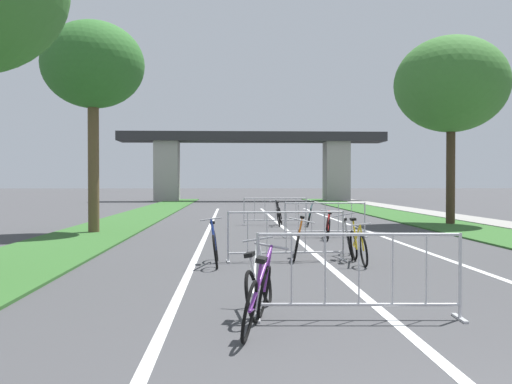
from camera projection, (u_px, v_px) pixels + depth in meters
name	position (u px, v px, depth m)	size (l,w,h in m)	color
grass_verge_left	(134.00, 218.00, 25.74)	(2.75, 57.47, 0.05)	#2D5B26
grass_verge_right	(408.00, 217.00, 26.31)	(2.75, 57.47, 0.05)	#2D5B26
sidewalk_path_right	(456.00, 217.00, 26.41)	(1.71, 57.47, 0.08)	gray
lane_stripe_center	(288.00, 231.00, 19.15)	(0.14, 33.25, 0.01)	silver
lane_stripe_right_lane	(367.00, 231.00, 19.27)	(0.14, 33.25, 0.01)	silver
lane_stripe_left_lane	(207.00, 232.00, 19.02)	(0.14, 33.25, 0.01)	silver
overpass_bridge	(252.00, 153.00, 49.91)	(23.19, 3.13, 6.00)	#2D2D30
tree_left_maple_mid	(93.00, 66.00, 18.33)	(3.28, 3.28, 6.85)	brown
tree_right_oak_near	(451.00, 85.00, 22.08)	(4.37, 4.37, 7.32)	#3D2D1E
crowd_barrier_nearest	(359.00, 276.00, 6.87)	(2.52, 0.56, 1.05)	#ADADB2
crowd_barrier_second	(286.00, 236.00, 11.95)	(2.52, 0.58, 1.05)	#ADADB2
crowd_barrier_third	(325.00, 220.00, 17.12)	(2.52, 0.55, 1.05)	#ADADB2
crowd_barrier_fourth	(275.00, 211.00, 22.17)	(2.52, 0.58, 1.05)	#ADADB2
bicycle_yellow_0	(358.00, 246.00, 11.60)	(0.42, 1.67, 0.92)	black
bicycle_teal_1	(310.00, 215.00, 21.73)	(0.62, 1.79, 0.98)	black
bicycle_white_2	(259.00, 285.00, 7.19)	(0.50, 1.65, 0.94)	black
bicycle_purple_3	(258.00, 297.00, 6.38)	(0.65, 1.74, 0.94)	black
bicycle_orange_4	(297.00, 242.00, 12.38)	(0.53, 1.69, 0.93)	black
bicycle_red_5	(328.00, 227.00, 16.57)	(0.50, 1.58, 0.84)	black
bicycle_black_6	(279.00, 216.00, 21.70)	(0.61, 1.66, 1.03)	black
bicycle_blue_7	(215.00, 246.00, 11.40)	(0.42, 1.70, 0.99)	black
bicycle_silver_8	(349.00, 241.00, 12.57)	(0.54, 1.64, 0.98)	black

